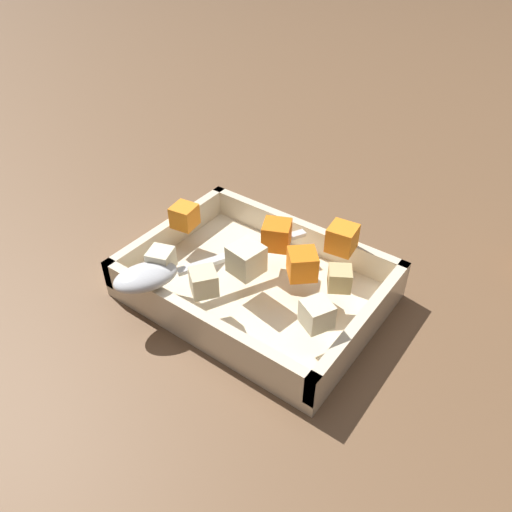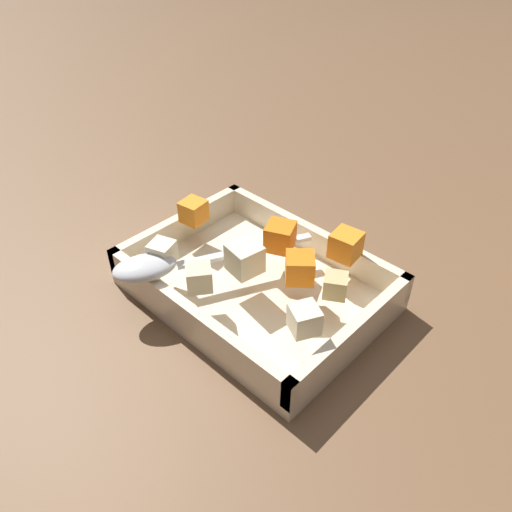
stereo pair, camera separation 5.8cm
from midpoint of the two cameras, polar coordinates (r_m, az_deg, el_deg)
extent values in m
plane|color=brown|center=(0.61, -4.88, -4.80)|extent=(4.00, 4.00, 0.00)
cube|color=beige|center=(0.61, -2.71, -3.99)|extent=(0.29, 0.21, 0.01)
cube|color=beige|center=(0.66, 2.65, 2.37)|extent=(0.29, 0.01, 0.04)
cube|color=beige|center=(0.54, -9.40, -7.70)|extent=(0.29, 0.01, 0.04)
cube|color=beige|center=(0.54, 8.82, -7.85)|extent=(0.01, 0.21, 0.04)
cube|color=beige|center=(0.67, -12.00, 2.41)|extent=(0.01, 0.21, 0.04)
cube|color=orange|center=(0.56, 2.26, -1.04)|extent=(0.04, 0.04, 0.03)
cube|color=orange|center=(0.60, -0.43, 2.28)|extent=(0.04, 0.04, 0.03)
cube|color=orange|center=(0.60, 6.91, 1.88)|extent=(0.04, 0.04, 0.03)
cube|color=orange|center=(0.64, -10.57, 4.33)|extent=(0.03, 0.03, 0.03)
cube|color=beige|center=(0.58, -13.38, -0.56)|extent=(0.03, 0.03, 0.03)
cube|color=beige|center=(0.54, -8.92, -2.99)|extent=(0.04, 0.04, 0.03)
cube|color=beige|center=(0.50, 3.56, -6.66)|extent=(0.04, 0.04, 0.03)
cube|color=tan|center=(0.55, 6.38, -2.63)|extent=(0.03, 0.03, 0.02)
cube|color=beige|center=(0.56, -4.11, -0.54)|extent=(0.04, 0.04, 0.03)
ellipsoid|color=silver|center=(0.57, -15.11, -2.38)|extent=(0.07, 0.08, 0.02)
cube|color=silver|center=(0.60, -4.12, 0.41)|extent=(0.08, 0.15, 0.01)
camera|label=1|loc=(0.03, -92.86, -2.28)|focal=35.76mm
camera|label=2|loc=(0.03, 87.14, 2.28)|focal=35.76mm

